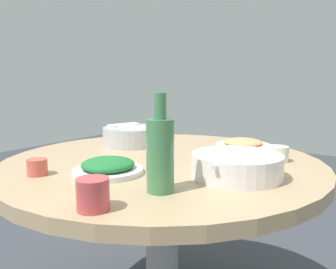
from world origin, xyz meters
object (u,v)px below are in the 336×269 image
object	(u,v)px
green_bottle	(160,153)
tea_cup_far	(278,154)
tea_cup_side	(93,194)
soup_bowl	(237,166)
dish_shrimp	(243,144)
tea_cup_near	(37,167)
rice_bowl	(133,136)
round_dining_table	(162,187)
dish_greens	(108,167)

from	to	relation	value
green_bottle	tea_cup_far	distance (m)	0.55
tea_cup_side	tea_cup_far	bearing A→B (deg)	-15.99
soup_bowl	dish_shrimp	size ratio (longest dim) A/B	1.28
tea_cup_near	rice_bowl	bearing A→B (deg)	8.85
tea_cup_near	tea_cup_side	world-z (taller)	tea_cup_side
round_dining_table	green_bottle	size ratio (longest dim) A/B	4.52
tea_cup_near	tea_cup_side	bearing A→B (deg)	-105.03
round_dining_table	tea_cup_side	size ratio (longest dim) A/B	15.68
dish_greens	tea_cup_far	bearing A→B (deg)	-39.69
green_bottle	tea_cup_near	distance (m)	0.43
round_dining_table	soup_bowl	distance (m)	0.36
dish_greens	dish_shrimp	bearing A→B (deg)	-16.75
green_bottle	tea_cup_near	world-z (taller)	green_bottle
rice_bowl	tea_cup_far	world-z (taller)	rice_bowl
soup_bowl	dish_greens	bearing A→B (deg)	119.47
dish_greens	tea_cup_side	distance (m)	0.30
green_bottle	round_dining_table	bearing A→B (deg)	35.46
tea_cup_near	tea_cup_side	distance (m)	0.37
soup_bowl	dish_shrimp	bearing A→B (deg)	20.02
tea_cup_near	tea_cup_far	bearing A→B (deg)	-42.52
tea_cup_side	soup_bowl	bearing A→B (deg)	-20.32
tea_cup_far	tea_cup_side	bearing A→B (deg)	164.01
dish_shrimp	soup_bowl	bearing A→B (deg)	-159.98
tea_cup_far	tea_cup_side	distance (m)	0.74
dish_shrimp	tea_cup_far	world-z (taller)	tea_cup_far
round_dining_table	tea_cup_side	distance (m)	0.54
soup_bowl	tea_cup_side	world-z (taller)	tea_cup_side
tea_cup_near	dish_shrimp	bearing A→B (deg)	-24.94
dish_shrimp	tea_cup_far	bearing A→B (deg)	-128.66
dish_greens	tea_cup_near	xyz separation A→B (m)	(-0.14, 0.17, 0.00)
rice_bowl	green_bottle	xyz separation A→B (m)	(-0.46, -0.50, 0.06)
dish_greens	tea_cup_far	xyz separation A→B (m)	(0.48, -0.39, 0.01)
tea_cup_near	tea_cup_far	size ratio (longest dim) A/B	0.84
green_bottle	tea_cup_far	bearing A→B (deg)	-16.45
dish_greens	tea_cup_near	world-z (taller)	same
round_dining_table	tea_cup_near	distance (m)	0.46
dish_shrimp	tea_cup_near	size ratio (longest dim) A/B	3.80
dish_shrimp	tea_cup_side	xyz separation A→B (m)	(-0.87, 0.00, 0.02)
dish_shrimp	tea_cup_far	xyz separation A→B (m)	(-0.16, -0.20, 0.01)
round_dining_table	dish_shrimp	distance (m)	0.43
round_dining_table	dish_greens	size ratio (longest dim) A/B	5.29
dish_greens	tea_cup_far	distance (m)	0.62
soup_bowl	rice_bowl	bearing A→B (deg)	70.64
rice_bowl	dish_greens	xyz separation A→B (m)	(-0.41, -0.26, -0.02)
dish_greens	dish_shrimp	size ratio (longest dim) A/B	0.94
tea_cup_near	tea_cup_far	world-z (taller)	tea_cup_far
round_dining_table	tea_cup_near	bearing A→B (deg)	154.13
rice_bowl	tea_cup_far	bearing A→B (deg)	-84.44
tea_cup_far	tea_cup_side	xyz separation A→B (m)	(-0.71, 0.20, 0.01)
dish_greens	dish_shrimp	distance (m)	0.67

